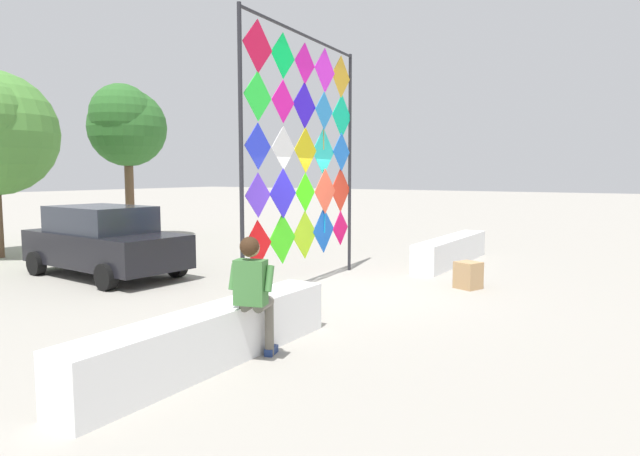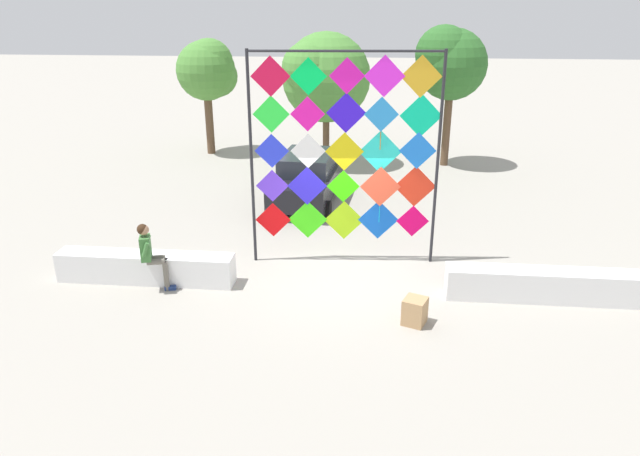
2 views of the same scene
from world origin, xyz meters
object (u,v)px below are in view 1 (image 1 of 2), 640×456
tree_broadleaf (126,124)px  cardboard_box_large (468,275)px  seated_vendor (254,288)px  parked_car (104,241)px  kite_display_rack (306,146)px

tree_broadleaf → cardboard_box_large: bearing=-97.8°
seated_vendor → parked_car: size_ratio=0.37×
kite_display_rack → tree_broadleaf: (3.12, 9.19, 1.09)m
kite_display_rack → tree_broadleaf: size_ratio=0.95×
parked_car → cardboard_box_large: parked_car is taller
seated_vendor → tree_broadleaf: (7.07, 11.08, 2.93)m
kite_display_rack → parked_car: kite_display_rack is taller
kite_display_rack → seated_vendor: bearing=-154.4°
seated_vendor → tree_broadleaf: bearing=57.4°
parked_car → tree_broadleaf: size_ratio=0.79×
kite_display_rack → seated_vendor: size_ratio=3.22×
kite_display_rack → parked_car: size_ratio=1.21×
parked_car → tree_broadleaf: tree_broadleaf is taller
kite_display_rack → parked_car: (-1.42, 4.30, -1.96)m
cardboard_box_large → parked_car: bearing=112.4°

